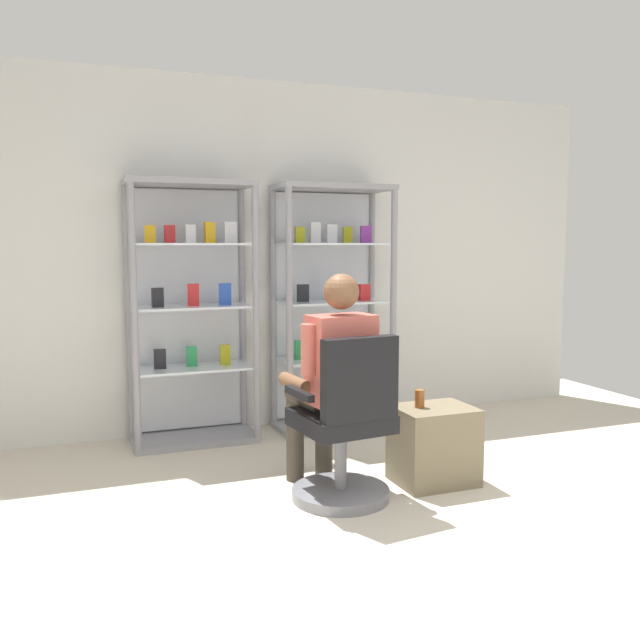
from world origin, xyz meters
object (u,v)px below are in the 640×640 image
(office_chair, at_px, (345,434))
(storage_crate, at_px, (434,445))
(display_cabinet_left, at_px, (191,310))
(seated_shopkeeper, at_px, (332,373))
(display_cabinet_right, at_px, (330,306))
(tea_glass, at_px, (420,399))

(office_chair, relative_size, storage_crate, 2.04)
(display_cabinet_left, xyz_separation_m, seated_shopkeeper, (0.56, -1.38, -0.26))
(display_cabinet_right, height_order, office_chair, display_cabinet_right)
(seated_shopkeeper, xyz_separation_m, tea_glass, (0.55, -0.04, -0.19))
(display_cabinet_right, relative_size, tea_glass, 17.46)
(display_cabinet_left, height_order, display_cabinet_right, same)
(office_chair, distance_m, seated_shopkeeper, 0.36)
(storage_crate, bearing_deg, tea_glass, 163.62)
(display_cabinet_left, distance_m, office_chair, 1.75)
(display_cabinet_left, xyz_separation_m, office_chair, (0.58, -1.55, -0.57))
(storage_crate, bearing_deg, seated_shopkeeper, 173.98)
(storage_crate, bearing_deg, display_cabinet_right, 94.13)
(display_cabinet_right, bearing_deg, display_cabinet_left, -179.99)
(storage_crate, relative_size, tea_glass, 4.32)
(office_chair, xyz_separation_m, seated_shopkeeper, (-0.02, 0.16, 0.32))
(display_cabinet_left, height_order, storage_crate, display_cabinet_left)
(office_chair, bearing_deg, tea_glass, 12.68)
(display_cabinet_right, height_order, tea_glass, display_cabinet_right)
(display_cabinet_right, xyz_separation_m, storage_crate, (0.10, -1.45, -0.73))
(office_chair, xyz_separation_m, tea_glass, (0.54, 0.12, 0.13))
(tea_glass, bearing_deg, seated_shopkeeper, 175.70)
(seated_shopkeeper, distance_m, storage_crate, 0.80)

